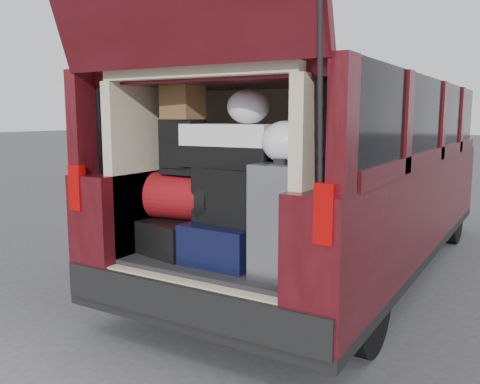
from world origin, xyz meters
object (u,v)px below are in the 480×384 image
object	(u,v)px
navy_hardshell	(233,240)
red_duffel	(185,197)
backpack	(181,147)
twotone_duffel	(232,145)
black_soft_case	(234,195)
black_hardshell	(186,235)
silver_roller	(286,219)

from	to	relation	value
navy_hardshell	red_duffel	xyz separation A→B (m)	(-0.38, 0.00, 0.26)
navy_hardshell	backpack	size ratio (longest dim) A/B	1.59
red_duffel	backpack	bearing A→B (deg)	-111.93
red_duffel	twotone_duffel	bearing A→B (deg)	-1.91
twotone_duffel	black_soft_case	bearing A→B (deg)	-50.37
black_hardshell	navy_hardshell	world-z (taller)	navy_hardshell
black_hardshell	backpack	xyz separation A→B (m)	(0.00, -0.04, 0.61)
silver_roller	twotone_duffel	distance (m)	0.63
silver_roller	black_soft_case	xyz separation A→B (m)	(-0.41, 0.07, 0.10)
black_hardshell	twotone_duffel	bearing A→B (deg)	16.09
backpack	black_hardshell	bearing A→B (deg)	91.34
black_hardshell	red_duffel	distance (m)	0.27
twotone_duffel	silver_roller	bearing A→B (deg)	-17.76
red_duffel	black_soft_case	world-z (taller)	black_soft_case
black_hardshell	black_soft_case	world-z (taller)	black_soft_case
navy_hardshell	twotone_duffel	xyz separation A→B (m)	(-0.03, 0.04, 0.62)
navy_hardshell	black_hardshell	bearing A→B (deg)	178.83
navy_hardshell	backpack	world-z (taller)	backpack
backpack	twotone_duffel	bearing A→B (deg)	7.70
black_hardshell	navy_hardshell	bearing A→B (deg)	9.61
silver_roller	backpack	world-z (taller)	backpack
black_soft_case	twotone_duffel	size ratio (longest dim) A/B	0.79
navy_hardshell	red_duffel	size ratio (longest dim) A/B	1.20
silver_roller	black_soft_case	size ratio (longest dim) A/B	1.36
backpack	twotone_duffel	size ratio (longest dim) A/B	0.60
silver_roller	red_duffel	bearing A→B (deg)	174.79
red_duffel	twotone_duffel	xyz separation A→B (m)	(0.36, 0.04, 0.36)
red_duffel	black_soft_case	distance (m)	0.41
silver_roller	twotone_duffel	size ratio (longest dim) A/B	1.08
navy_hardshell	silver_roller	size ratio (longest dim) A/B	0.88
navy_hardshell	silver_roller	xyz separation A→B (m)	(0.43, -0.09, 0.20)
black_soft_case	backpack	size ratio (longest dim) A/B	1.33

